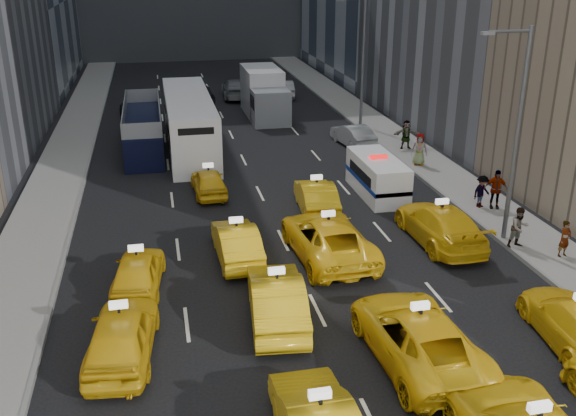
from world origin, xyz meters
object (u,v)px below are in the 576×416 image
Objects in this scene: double_decker at (143,128)px; box_truck at (264,94)px; pedestrian_0 at (565,239)px; nypd_van at (377,177)px; city_bus at (189,123)px.

box_truck reaches higher than double_decker.
pedestrian_0 is (16.50, -19.61, -0.51)m from double_decker.
nypd_van is 13.77m from city_bus.
nypd_van is 15.93m from double_decker.
double_decker is 2.88m from city_bus.
double_decker is at bearing 168.98° from city_bus.
nypd_van is 0.37× the size of city_bus.
nypd_van is 3.27× the size of pedestrian_0.
box_truck reaches higher than city_bus.
nypd_van reaches higher than pedestrian_0.
double_decker is at bearing -138.03° from box_truck.
box_truck is 28.06m from pedestrian_0.
box_truck is (-2.67, 18.25, 0.79)m from nypd_van.
nypd_van is at bearing -55.50° from city_bus.
city_bus is at bearing 111.76° from pedestrian_0.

